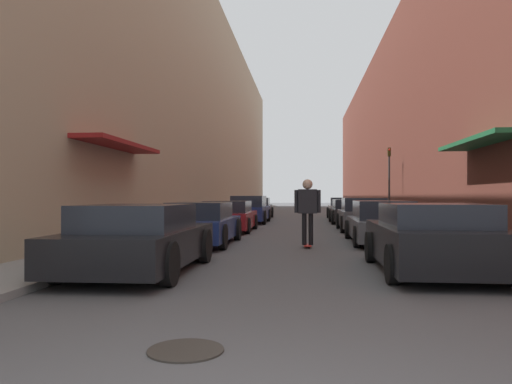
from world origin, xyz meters
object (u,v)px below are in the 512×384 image
parked_car_left_2 (229,217)px  parked_car_right_1 (382,223)px  parked_car_left_0 (140,239)px  traffic_light (389,176)px  parked_car_left_4 (256,208)px  skateboarder (308,205)px  parked_car_left_1 (202,224)px  parked_car_right_3 (349,212)px  parked_car_right_2 (363,215)px  manhole_cover (186,350)px  parked_car_right_4 (343,209)px  parked_car_right_0 (432,239)px  parked_car_left_3 (249,210)px

parked_car_left_2 → parked_car_right_1: parked_car_right_1 is taller
parked_car_left_0 → traffic_light: size_ratio=1.18×
parked_car_left_4 → skateboarder: size_ratio=2.20×
parked_car_right_1 → skateboarder: skateboarder is taller
parked_car_left_1 → parked_car_right_3: bearing=65.9°
parked_car_left_1 → parked_car_left_2: bearing=90.5°
parked_car_right_1 → parked_car_left_2: bearing=139.6°
parked_car_left_1 → parked_car_right_2: (5.33, 6.25, 0.04)m
parked_car_right_3 → skateboarder: size_ratio=2.16×
parked_car_right_1 → parked_car_right_2: (0.06, 5.30, 0.04)m
manhole_cover → skateboarder: bearing=82.9°
parked_car_right_4 → skateboarder: size_ratio=2.19×
skateboarder → traffic_light: traffic_light is taller
parked_car_right_3 → parked_car_right_0: bearing=-89.8°
parked_car_right_0 → parked_car_left_1: bearing=137.9°
parked_car_left_2 → parked_car_right_3: bearing=49.9°
parked_car_left_2 → skateboarder: size_ratio=2.41×
parked_car_left_4 → traffic_light: size_ratio=1.07×
parked_car_right_3 → parked_car_left_1: bearing=-114.1°
parked_car_left_3 → traffic_light: traffic_light is taller
parked_car_left_1 → parked_car_left_3: size_ratio=0.95×
parked_car_right_3 → manhole_cover: parked_car_right_3 is taller
parked_car_left_3 → parked_car_right_2: 7.52m
parked_car_left_3 → manhole_cover: (1.80, -21.44, -0.67)m
parked_car_left_1 → parked_car_right_0: size_ratio=1.05×
parked_car_right_4 → parked_car_right_0: bearing=-90.0°
parked_car_left_3 → parked_car_right_1: parked_car_left_3 is taller
parked_car_left_3 → parked_car_right_1: size_ratio=1.02×
parked_car_right_4 → manhole_cover: 26.70m
parked_car_left_4 → parked_car_right_2: bearing=-63.5°
parked_car_right_1 → parked_car_right_3: 10.84m
traffic_light → parked_car_left_0: bearing=-112.6°
parked_car_right_0 → skateboarder: 4.86m
parked_car_left_0 → parked_car_right_4: (5.37, 21.99, 0.02)m
parked_car_left_0 → parked_car_left_2: size_ratio=1.01×
parked_car_left_4 → skateboarder: 17.91m
parked_car_left_1 → parked_car_right_3: 12.91m
parked_car_left_4 → parked_car_right_1: 17.01m
parked_car_left_0 → parked_car_left_1: parked_car_left_0 is taller
traffic_light → manhole_cover: bearing=-103.8°
parked_car_right_0 → parked_car_right_4: bearing=90.0°
parked_car_right_1 → parked_car_left_0: bearing=-130.4°
manhole_cover → parked_car_right_1: bearing=72.6°
parked_car_left_2 → parked_car_right_2: 5.43m
skateboarder → parked_car_left_2: bearing=117.4°
parked_car_left_0 → skateboarder: (3.11, 4.77, 0.54)m
parked_car_left_1 → parked_car_right_4: 17.52m
parked_car_left_3 → parked_car_right_1: 11.89m
parked_car_left_2 → parked_car_right_2: parked_car_right_2 is taller
parked_car_left_4 → traffic_light: traffic_light is taller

